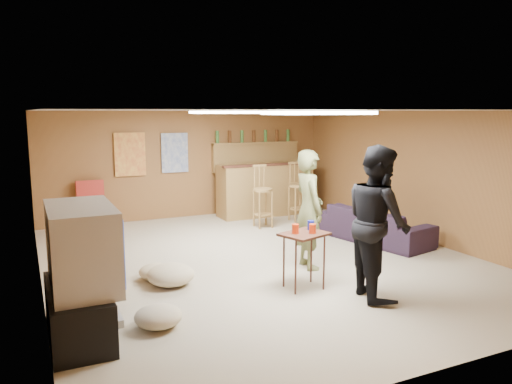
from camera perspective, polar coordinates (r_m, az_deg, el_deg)
name	(u,v)px	position (r m, az deg, el deg)	size (l,w,h in m)	color
ground	(262,260)	(7.46, 0.66, -7.83)	(7.00, 7.00, 0.00)	tan
ceiling	(262,110)	(7.13, 0.69, 9.32)	(6.00, 7.00, 0.02)	silver
wall_back	(189,164)	(10.45, -7.72, 3.17)	(6.00, 0.02, 2.20)	brown
wall_front	(447,245)	(4.40, 21.03, -5.73)	(6.00, 0.02, 2.20)	brown
wall_left	(36,203)	(6.51, -23.83, -1.19)	(0.02, 7.00, 2.20)	brown
wall_right	(421,176)	(8.93, 18.29, 1.76)	(0.02, 7.00, 2.20)	brown
tv_stand	(78,312)	(5.30, -19.67, -12.78)	(0.55, 1.30, 0.50)	black
dvd_box	(102,318)	(5.36, -17.20, -13.55)	(0.35, 0.50, 0.08)	#B2B2B7
tv_body	(82,247)	(5.11, -19.28, -5.92)	(0.60, 1.10, 0.80)	#B2B2B7
tv_screen	(115,243)	(5.14, -15.83, -5.64)	(0.02, 0.95, 0.65)	navy
bar_counter	(265,189)	(10.57, 1.03, 0.31)	(2.00, 0.60, 1.10)	olive
bar_lip	(270,165)	(10.28, 1.65, 3.15)	(2.10, 0.12, 0.05)	#3D1E13
bar_shelf	(256,143)	(10.87, -0.01, 5.60)	(2.00, 0.18, 0.05)	olive
bar_backing	(256,157)	(10.91, -0.05, 4.03)	(2.00, 0.14, 0.60)	olive
poster_left	(130,154)	(10.10, -14.20, 4.19)	(0.60, 0.03, 0.85)	#BF3F26
poster_right	(175,153)	(10.31, -9.28, 4.45)	(0.55, 0.03, 0.80)	#334C99
folding_chair_stack	(91,204)	(9.94, -18.35, -1.32)	(0.50, 0.14, 0.90)	#AB271F
ceiling_panel_front	(319,113)	(5.82, 7.22, 8.97)	(1.20, 0.60, 0.04)	white
ceiling_panel_back	(230,112)	(8.23, -3.00, 9.09)	(1.20, 0.60, 0.04)	white
person_olive	(309,209)	(6.99, 6.07, -1.99)	(0.61, 0.40, 1.67)	olive
person_black	(378,222)	(6.03, 13.76, -3.32)	(0.88, 0.69, 1.81)	black
sofa	(374,225)	(8.70, 13.38, -3.63)	(1.97, 0.77, 0.58)	black
tray_table	(304,261)	(6.27, 5.48, -7.82)	(0.54, 0.44, 0.71)	#3D1E13
cup_red_near	(295,229)	(6.13, 4.53, -4.22)	(0.09, 0.09, 0.12)	red
cup_red_far	(313,229)	(6.16, 6.48, -4.19)	(0.08, 0.08, 0.12)	red
cup_blue	(311,225)	(6.34, 6.28, -3.79)	(0.09, 0.09, 0.12)	navy
bar_stool_left	(263,197)	(9.44, 0.80, -0.62)	(0.36, 0.36, 1.15)	olive
bar_stool_right	(298,189)	(10.01, 4.83, 0.30)	(0.40, 0.40, 1.28)	olive
cushion_near_tv	(171,275)	(6.51, -9.71, -9.28)	(0.60, 0.60, 0.27)	tan
cushion_mid	(156,272)	(6.77, -11.35, -8.91)	(0.45, 0.45, 0.20)	tan
cushion_far	(158,316)	(5.36, -11.11, -13.78)	(0.49, 0.49, 0.22)	tan
bottle_row	(254,136)	(10.82, -0.25, 6.41)	(1.76, 0.08, 0.26)	#3F7233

